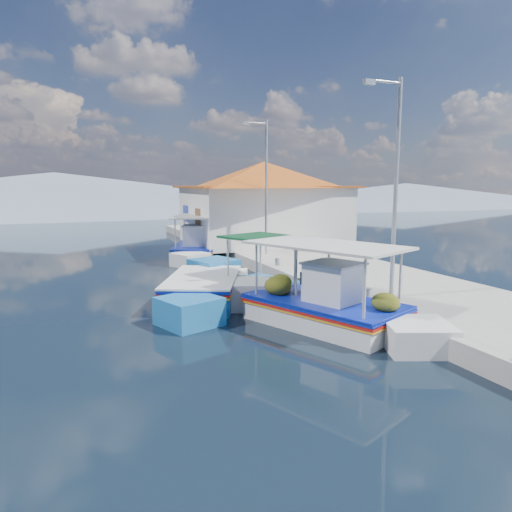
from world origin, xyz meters
name	(u,v)px	position (x,y,z in m)	size (l,w,h in m)	color
ground	(273,360)	(0.00, 0.00, 0.00)	(160.00, 160.00, 0.00)	black
quay	(351,277)	(5.90, 6.00, 0.25)	(5.00, 44.00, 0.50)	#B0ACA5
bollards	(311,274)	(3.80, 5.25, 0.65)	(0.20, 17.20, 0.30)	#A5A8AD
main_caique	(324,307)	(2.29, 1.83, 0.46)	(3.94, 6.72, 2.40)	white
caique_green_canopy	(276,294)	(1.95, 4.09, 0.35)	(3.34, 5.78, 2.33)	white
caique_blue_hull	(202,291)	(-0.03, 5.44, 0.34)	(3.90, 6.35, 1.24)	#1D6BAE
caique_far	(195,249)	(2.08, 14.13, 0.44)	(3.56, 6.32, 2.38)	white
harbor_building	(264,201)	(6.20, 15.00, 2.78)	(10.49, 10.49, 4.40)	white
lamp_post_near	(394,178)	(4.51, 2.00, 3.85)	(1.21, 0.14, 6.00)	#A5A8AD
lamp_post_far	(264,181)	(4.51, 11.00, 3.85)	(1.21, 0.14, 6.00)	#A5A8AD
mountain_ridge	(147,197)	(6.54, 56.00, 2.04)	(171.40, 96.00, 5.50)	slate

